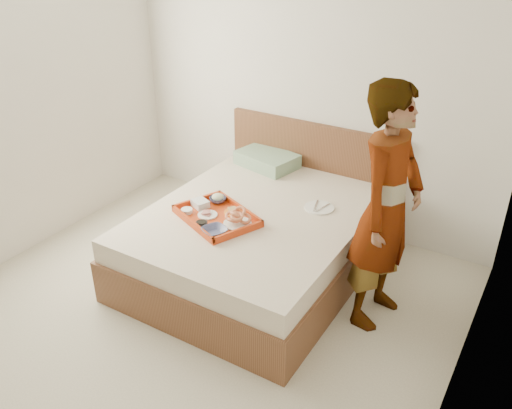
{
  "coord_description": "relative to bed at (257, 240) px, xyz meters",
  "views": [
    {
      "loc": [
        1.96,
        -2.09,
        2.53
      ],
      "look_at": [
        0.15,
        0.9,
        0.65
      ],
      "focal_mm": 37.39,
      "sensor_mm": 36.0,
      "label": 1
    }
  ],
  "objects": [
    {
      "name": "bed",
      "position": [
        0.0,
        0.0,
        0.0
      ],
      "size": [
        1.65,
        2.0,
        0.53
      ],
      "primitive_type": "cube",
      "color": "brown",
      "rests_on": "ground"
    },
    {
      "name": "pillow",
      "position": [
        -0.37,
        0.79,
        0.33
      ],
      "size": [
        0.59,
        0.46,
        0.13
      ],
      "primitive_type": "cube",
      "rotation": [
        0.0,
        0.0,
        -0.22
      ],
      "color": "#95AF93",
      "rests_on": "bed"
    },
    {
      "name": "navy_bowl_big",
      "position": [
        -0.08,
        -0.46,
        0.3
      ],
      "size": [
        0.23,
        0.23,
        0.04
      ],
      "primitive_type": "imported",
      "rotation": [
        0.0,
        0.0,
        -0.4
      ],
      "color": "#191B47",
      "rests_on": "tray"
    },
    {
      "name": "meat_plate",
      "position": [
        -0.27,
        -0.28,
        0.29
      ],
      "size": [
        0.2,
        0.2,
        0.01
      ],
      "primitive_type": "cylinder",
      "rotation": [
        0.0,
        0.0,
        -0.4
      ],
      "color": "white",
      "rests_on": "tray"
    },
    {
      "name": "person",
      "position": [
        1.01,
        -0.04,
        0.59
      ],
      "size": [
        0.48,
        0.67,
        1.71
      ],
      "primitive_type": "imported",
      "rotation": [
        0.0,
        0.0,
        1.46
      ],
      "color": "beige",
      "rests_on": "ground"
    },
    {
      "name": "cheese_round",
      "position": [
        -0.43,
        -0.32,
        0.3
      ],
      "size": [
        0.12,
        0.12,
        0.03
      ],
      "primitive_type": "cylinder",
      "rotation": [
        0.0,
        0.0,
        -0.4
      ],
      "color": "white",
      "rests_on": "tray"
    },
    {
      "name": "sauce_dish",
      "position": [
        -0.22,
        -0.43,
        0.3
      ],
      "size": [
        0.12,
        0.12,
        0.03
      ],
      "primitive_type": "cylinder",
      "rotation": [
        0.0,
        0.0,
        -0.4
      ],
      "color": "black",
      "rests_on": "tray"
    },
    {
      "name": "bread_plate",
      "position": [
        -0.12,
        -0.14,
        0.29
      ],
      "size": [
        0.19,
        0.19,
        0.01
      ],
      "primitive_type": "cylinder",
      "rotation": [
        0.0,
        0.0,
        -0.4
      ],
      "color": "orange",
      "rests_on": "tray"
    },
    {
      "name": "tray",
      "position": [
        -0.2,
        -0.26,
        0.29
      ],
      "size": [
        0.73,
        0.64,
        0.06
      ],
      "primitive_type": "cube",
      "rotation": [
        0.0,
        0.0,
        -0.4
      ],
      "color": "red",
      "rests_on": "bed"
    },
    {
      "name": "dinner_plate",
      "position": [
        0.39,
        0.29,
        0.27
      ],
      "size": [
        0.24,
        0.24,
        0.01
      ],
      "primitive_type": "cylinder",
      "rotation": [
        0.0,
        0.0,
        -0.03
      ],
      "color": "white",
      "rests_on": "bed"
    },
    {
      "name": "ground",
      "position": [
        -0.1,
        -1.0,
        -0.27
      ],
      "size": [
        3.5,
        4.0,
        0.01
      ],
      "primitive_type": "cube",
      "color": "beige",
      "rests_on": "ground"
    },
    {
      "name": "prawn_plate",
      "position": [
        -0.01,
        -0.27,
        0.29
      ],
      "size": [
        0.27,
        0.27,
        0.01
      ],
      "primitive_type": "cylinder",
      "rotation": [
        0.0,
        0.0,
        -0.4
      ],
      "color": "white",
      "rests_on": "tray"
    },
    {
      "name": "headboard",
      "position": [
        0.0,
        0.97,
        0.21
      ],
      "size": [
        1.65,
        0.06,
        0.95
      ],
      "primitive_type": "cube",
      "color": "brown",
      "rests_on": "ground"
    },
    {
      "name": "plastic_tub",
      "position": [
        -0.4,
        -0.19,
        0.31
      ],
      "size": [
        0.16,
        0.15,
        0.06
      ],
      "primitive_type": "cube",
      "rotation": [
        0.0,
        0.0,
        -0.4
      ],
      "color": "silver",
      "rests_on": "tray"
    },
    {
      "name": "wall_back",
      "position": [
        -0.1,
        1.0,
        1.04
      ],
      "size": [
        3.5,
        0.01,
        2.6
      ],
      "primitive_type": "cube",
      "color": "silver",
      "rests_on": "ground"
    },
    {
      "name": "wall_right",
      "position": [
        1.65,
        -1.0,
        1.04
      ],
      "size": [
        0.01,
        4.0,
        2.6
      ],
      "primitive_type": "cube",
      "color": "silver",
      "rests_on": "ground"
    },
    {
      "name": "salad_bowl",
      "position": [
        -0.33,
        -0.05,
        0.3
      ],
      "size": [
        0.17,
        0.17,
        0.04
      ],
      "primitive_type": "imported",
      "rotation": [
        0.0,
        0.0,
        -0.4
      ],
      "color": "#191B47",
      "rests_on": "tray"
    }
  ]
}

